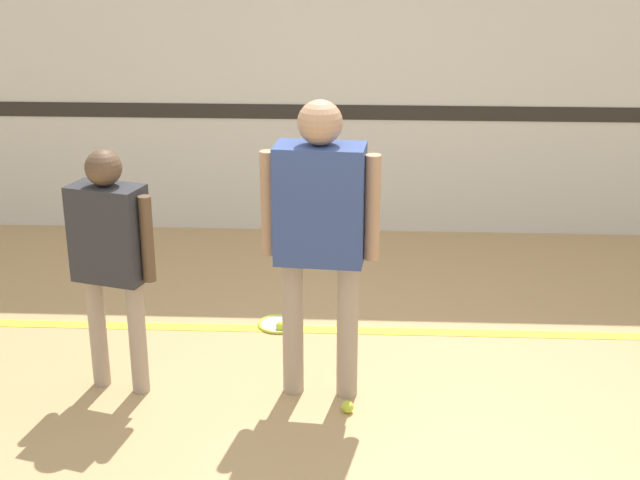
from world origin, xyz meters
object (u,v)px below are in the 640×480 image
racket_spare_on_floor (280,323)px  tennis_ball_by_spare_racket (281,326)px  person_instructor (320,220)px  tennis_ball_near_instructor (348,407)px  person_student_left (110,246)px

racket_spare_on_floor → tennis_ball_by_spare_racket: size_ratio=7.47×
person_instructor → racket_spare_on_floor: (-0.31, 0.88, -1.02)m
person_instructor → tennis_ball_near_instructor: person_instructor is taller
person_student_left → person_instructor: bearing=15.9°
person_student_left → tennis_ball_near_instructor: person_student_left is taller
person_instructor → person_student_left: size_ratio=1.20×
racket_spare_on_floor → tennis_ball_by_spare_racket: tennis_ball_by_spare_racket is taller
person_instructor → racket_spare_on_floor: bearing=114.4°
racket_spare_on_floor → tennis_ball_by_spare_racket: (0.02, -0.10, 0.02)m
person_instructor → tennis_ball_by_spare_racket: size_ratio=25.15×
person_instructor → racket_spare_on_floor: 1.38m
racket_spare_on_floor → tennis_ball_by_spare_racket: 0.10m
tennis_ball_near_instructor → tennis_ball_by_spare_racket: same height
racket_spare_on_floor → tennis_ball_near_instructor: bearing=-147.3°
person_student_left → tennis_ball_by_spare_racket: bearing=59.0°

